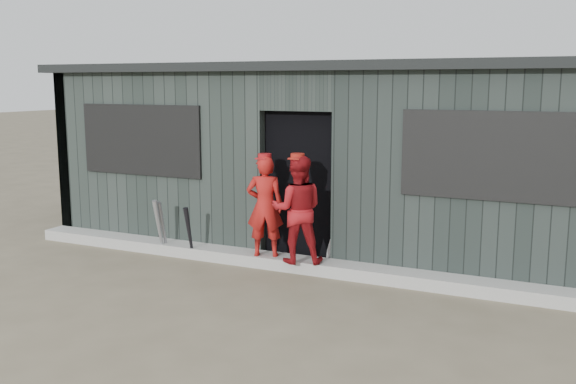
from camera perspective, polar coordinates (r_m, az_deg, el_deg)
The scene contains 9 objects.
ground at distance 6.76m, azimuth -6.59°, elevation -10.73°, with size 80.00×80.00×0.00m, color brown.
curb at distance 8.26m, azimuth 0.06°, elevation -6.31°, with size 8.00×0.36×0.15m, color #A0A09B.
bat_left at distance 8.97m, azimuth -11.39°, elevation -3.10°, with size 0.07×0.07×0.80m, color #9B9CA4.
bat_mid at distance 9.03m, azimuth -11.05°, elevation -3.14°, with size 0.07×0.07×0.76m, color gray.
bat_right at distance 8.68m, azimuth -8.76°, elevation -3.64°, with size 0.07×0.07×0.75m, color black.
player_red_left at distance 8.18m, azimuth -2.06°, elevation -1.27°, with size 0.47×0.31×1.30m, color #AD1815.
player_red_right at distance 7.87m, azimuth 0.85°, elevation -1.56°, with size 0.65×0.51×1.33m, color maroon.
player_grey_back at distance 8.26m, azimuth 5.13°, elevation -2.22°, with size 0.64×0.42×1.31m, color silver.
dugout at distance 9.56m, azimuth 4.34°, elevation 3.25°, with size 8.30×3.30×2.62m.
Camera 1 is at (3.36, -5.38, 2.35)m, focal length 40.00 mm.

